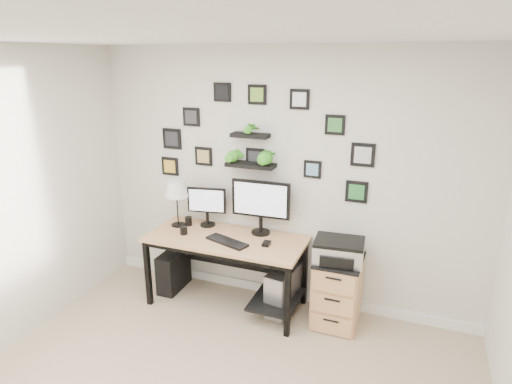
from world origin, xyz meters
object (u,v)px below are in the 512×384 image
at_px(pc_tower_black, 174,270).
at_px(table_lamp, 176,190).
at_px(monitor_left, 207,204).
at_px(mug, 184,230).
at_px(pc_tower_grey, 283,290).
at_px(desk, 231,248).
at_px(monitor_right, 261,203).
at_px(file_cabinet, 337,291).
at_px(printer, 339,250).

bearing_deg(pc_tower_black, table_lamp, 30.99).
bearing_deg(monitor_left, pc_tower_black, -158.18).
height_order(mug, pc_tower_grey, mug).
bearing_deg(monitor_left, mug, -111.95).
relative_size(desk, mug, 19.10).
bearing_deg(pc_tower_grey, monitor_right, 153.68).
bearing_deg(mug, pc_tower_black, 149.19).
height_order(file_cabinet, printer, printer).
bearing_deg(desk, monitor_left, 152.30).
relative_size(desk, printer, 3.38).
bearing_deg(monitor_right, pc_tower_grey, -26.32).
distance_m(table_lamp, mug, 0.44).
bearing_deg(desk, pc_tower_grey, 4.11).
height_order(table_lamp, printer, table_lamp).
distance_m(monitor_left, printer, 1.47).
bearing_deg(monitor_left, monitor_right, 0.49).
height_order(monitor_right, table_lamp, monitor_right).
bearing_deg(monitor_left, file_cabinet, -5.00).
height_order(desk, table_lamp, table_lamp).
xyz_separation_m(desk, monitor_left, (-0.35, 0.18, 0.37)).
bearing_deg(pc_tower_black, desk, -3.61).
relative_size(file_cabinet, printer, 1.42).
xyz_separation_m(desk, printer, (1.09, 0.03, 0.15)).
distance_m(desk, mug, 0.51).
xyz_separation_m(table_lamp, pc_tower_black, (-0.07, -0.04, -0.93)).
relative_size(desk, table_lamp, 3.24).
height_order(monitor_left, file_cabinet, monitor_left).
distance_m(monitor_right, pc_tower_black, 1.31).
relative_size(desk, monitor_right, 2.64).
bearing_deg(mug, monitor_left, 68.05).
relative_size(table_lamp, printer, 1.04).
distance_m(pc_tower_black, printer, 1.89).
height_order(monitor_right, mug, monitor_right).
bearing_deg(monitor_right, monitor_left, -179.51).
relative_size(monitor_right, pc_tower_black, 1.38).
bearing_deg(pc_tower_grey, file_cabinet, 1.93).
distance_m(desk, pc_tower_black, 0.83).
relative_size(pc_tower_grey, printer, 1.05).
xyz_separation_m(table_lamp, mug, (0.18, -0.19, -0.35)).
relative_size(monitor_left, table_lamp, 0.86).
bearing_deg(desk, monitor_right, 36.74).
xyz_separation_m(pc_tower_grey, file_cabinet, (0.54, 0.02, 0.10)).
height_order(table_lamp, file_cabinet, table_lamp).
distance_m(monitor_left, mug, 0.38).
distance_m(pc_tower_black, pc_tower_grey, 1.28).
bearing_deg(table_lamp, desk, -7.06).
relative_size(mug, pc_tower_black, 0.19).
distance_m(monitor_right, pc_tower_grey, 0.91).
distance_m(mug, pc_tower_black, 0.64).
distance_m(table_lamp, pc_tower_grey, 1.51).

